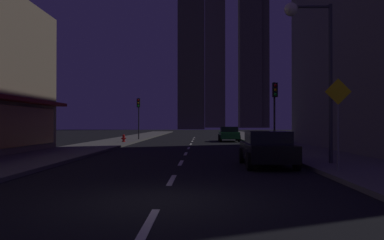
{
  "coord_description": "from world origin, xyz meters",
  "views": [
    {
      "loc": [
        0.93,
        -8.74,
        1.76
      ],
      "look_at": [
        0.0,
        28.19,
        2.09
      ],
      "focal_mm": 36.11,
      "sensor_mm": 36.0,
      "label": 1
    }
  ],
  "objects_px": {
    "car_parked_far": "(229,134)",
    "traffic_light_near_right": "(275,101)",
    "traffic_light_far_left": "(139,109)",
    "car_parked_near": "(267,148)",
    "pedestrian_crossing_sign": "(338,116)",
    "street_lamp_right": "(310,43)",
    "fire_hydrant_far_left": "(124,138)"
  },
  "relations": [
    {
      "from": "traffic_light_near_right",
      "to": "traffic_light_far_left",
      "type": "bearing_deg",
      "value": 126.51
    },
    {
      "from": "fire_hydrant_far_left",
      "to": "street_lamp_right",
      "type": "bearing_deg",
      "value": -57.43
    },
    {
      "from": "traffic_light_near_right",
      "to": "street_lamp_right",
      "type": "xyz_separation_m",
      "value": [
        -0.12,
        -8.32,
        1.87
      ]
    },
    {
      "from": "traffic_light_near_right",
      "to": "street_lamp_right",
      "type": "distance_m",
      "value": 8.53
    },
    {
      "from": "car_parked_near",
      "to": "fire_hydrant_far_left",
      "type": "relative_size",
      "value": 6.48
    },
    {
      "from": "car_parked_far",
      "to": "traffic_light_far_left",
      "type": "relative_size",
      "value": 1.01
    },
    {
      "from": "car_parked_far",
      "to": "traffic_light_near_right",
      "type": "distance_m",
      "value": 14.05
    },
    {
      "from": "car_parked_near",
      "to": "pedestrian_crossing_sign",
      "type": "xyz_separation_m",
      "value": [
        2.0,
        -2.52,
        1.28
      ]
    },
    {
      "from": "car_parked_near",
      "to": "pedestrian_crossing_sign",
      "type": "height_order",
      "value": "pedestrian_crossing_sign"
    },
    {
      "from": "fire_hydrant_far_left",
      "to": "pedestrian_crossing_sign",
      "type": "bearing_deg",
      "value": -60.38
    },
    {
      "from": "car_parked_near",
      "to": "fire_hydrant_far_left",
      "type": "distance_m",
      "value": 20.1
    },
    {
      "from": "car_parked_near",
      "to": "traffic_light_far_left",
      "type": "relative_size",
      "value": 1.01
    },
    {
      "from": "pedestrian_crossing_sign",
      "to": "street_lamp_right",
      "type": "bearing_deg",
      "value": 94.91
    },
    {
      "from": "car_parked_far",
      "to": "traffic_light_far_left",
      "type": "distance_m",
      "value": 9.5
    },
    {
      "from": "car_parked_near",
      "to": "car_parked_far",
      "type": "height_order",
      "value": "same"
    },
    {
      "from": "car_parked_near",
      "to": "street_lamp_right",
      "type": "height_order",
      "value": "street_lamp_right"
    },
    {
      "from": "car_parked_far",
      "to": "fire_hydrant_far_left",
      "type": "relative_size",
      "value": 6.48
    },
    {
      "from": "fire_hydrant_far_left",
      "to": "car_parked_far",
      "type": "bearing_deg",
      "value": 24.65
    },
    {
      "from": "pedestrian_crossing_sign",
      "to": "car_parked_near",
      "type": "bearing_deg",
      "value": 128.47
    },
    {
      "from": "street_lamp_right",
      "to": "traffic_light_far_left",
      "type": "bearing_deg",
      "value": 115.14
    },
    {
      "from": "traffic_light_far_left",
      "to": "fire_hydrant_far_left",
      "type": "bearing_deg",
      "value": -94.15
    },
    {
      "from": "car_parked_near",
      "to": "traffic_light_far_left",
      "type": "height_order",
      "value": "traffic_light_far_left"
    },
    {
      "from": "car_parked_far",
      "to": "traffic_light_far_left",
      "type": "bearing_deg",
      "value": 172.74
    },
    {
      "from": "car_parked_near",
      "to": "traffic_light_near_right",
      "type": "xyz_separation_m",
      "value": [
        1.9,
        8.37,
        2.45
      ]
    },
    {
      "from": "car_parked_near",
      "to": "traffic_light_near_right",
      "type": "height_order",
      "value": "traffic_light_near_right"
    },
    {
      "from": "car_parked_near",
      "to": "pedestrian_crossing_sign",
      "type": "relative_size",
      "value": 1.34
    },
    {
      "from": "fire_hydrant_far_left",
      "to": "pedestrian_crossing_sign",
      "type": "xyz_separation_m",
      "value": [
        11.5,
        -20.22,
        1.56
      ]
    },
    {
      "from": "car_parked_far",
      "to": "traffic_light_far_left",
      "type": "xyz_separation_m",
      "value": [
        -9.1,
        1.16,
        2.45
      ]
    },
    {
      "from": "traffic_light_near_right",
      "to": "street_lamp_right",
      "type": "bearing_deg",
      "value": -90.83
    },
    {
      "from": "fire_hydrant_far_left",
      "to": "traffic_light_far_left",
      "type": "distance_m",
      "value": 6.17
    },
    {
      "from": "traffic_light_near_right",
      "to": "car_parked_far",
      "type": "bearing_deg",
      "value": 97.9
    },
    {
      "from": "car_parked_far",
      "to": "fire_hydrant_far_left",
      "type": "distance_m",
      "value": 10.46
    }
  ]
}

